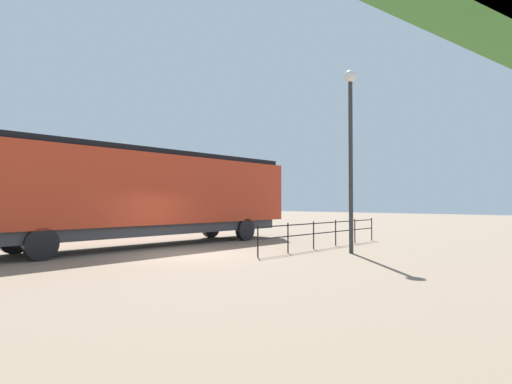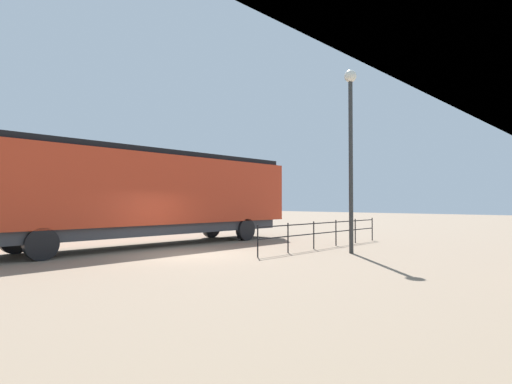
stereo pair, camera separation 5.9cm
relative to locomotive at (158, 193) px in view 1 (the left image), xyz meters
The scene contains 4 objects.
ground_plane 4.53m from the locomotive, 17.36° to the right, with size 120.00×120.00×0.00m, color #84705B.
locomotive is the anchor object (origin of this frame).
lamp_post 8.85m from the locomotive, 22.81° to the left, with size 0.47×0.47×7.01m.
platform_fence 7.62m from the locomotive, 35.85° to the left, with size 0.05×8.65×1.14m.
Camera 1 is at (12.03, -9.46, 1.94)m, focal length 28.70 mm.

